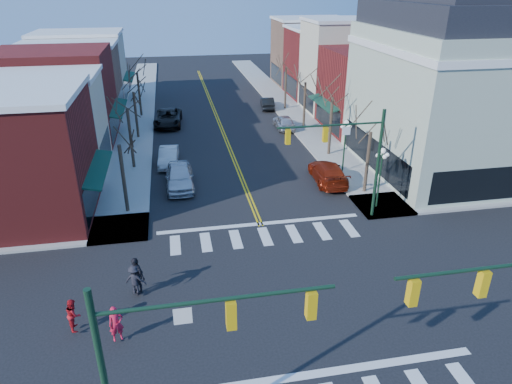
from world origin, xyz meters
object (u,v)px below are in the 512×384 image
car_left_mid (169,157)px  pedestrian_dark_b (135,279)px  lamppost_midblock (345,137)px  car_right_near (328,172)px  pedestrian_dark_a (136,275)px  car_left_near (180,176)px  pedestrian_red_a (116,324)px  victorian_corner (454,87)px  car_right_mid (284,122)px  pedestrian_red_b (74,314)px  lamppost_corner (381,168)px  car_right_far (267,103)px  car_left_far (168,118)px

car_left_mid → pedestrian_dark_b: 17.66m
lamppost_midblock → car_left_mid: size_ratio=1.01×
car_right_near → pedestrian_dark_a: bearing=43.7°
car_left_near → pedestrian_red_a: size_ratio=3.03×
car_left_mid → pedestrian_dark_b: bearing=-91.3°
victorian_corner → car_right_mid: 17.45m
pedestrian_red_b → pedestrian_dark_a: bearing=-59.0°
lamppost_corner → lamppost_midblock: size_ratio=1.00×
lamppost_corner → pedestrian_red_a: 19.05m
pedestrian_dark_b → victorian_corner: bearing=-132.3°
pedestrian_red_b → car_left_mid: bearing=-21.1°
pedestrian_red_b → pedestrian_dark_b: pedestrian_dark_b is taller
pedestrian_dark_b → car_right_far: bearing=-92.4°
pedestrian_red_a → lamppost_corner: bearing=14.8°
victorian_corner → lamppost_corner: size_ratio=3.29×
car_left_near → pedestrian_dark_a: size_ratio=2.57×
lamppost_corner → lamppost_midblock: bearing=90.0°
victorian_corner → pedestrian_red_a: victorian_corner is taller
pedestrian_red_a → car_left_near: bearing=62.1°
car_right_near → car_right_mid: car_right_near is taller
car_left_far → pedestrian_dark_a: size_ratio=3.00×
lamppost_midblock → car_left_mid: 14.60m
pedestrian_red_a → car_right_mid: bearing=46.9°
lamppost_midblock → car_left_near: bearing=-177.9°
car_left_near → car_left_far: car_left_near is taller
lamppost_midblock → car_right_near: bearing=-138.5°
victorian_corner → lamppost_corner: victorian_corner is taller
victorian_corner → car_left_near: bearing=180.0°
pedestrian_red_b → car_left_near: bearing=-27.6°
lamppost_corner → pedestrian_dark_a: lamppost_corner is taller
lamppost_midblock → car_right_near: lamppost_midblock is taller
car_right_mid → victorian_corner: bearing=128.4°
car_left_far → car_right_far: (11.83, 4.85, -0.14)m
pedestrian_red_b → pedestrian_dark_b: (2.53, 2.05, 0.04)m
car_left_near → pedestrian_red_a: pedestrian_red_a is taller
lamppost_midblock → car_left_mid: bearing=162.4°
pedestrian_dark_a → car_left_near: bearing=128.1°
lamppost_midblock → pedestrian_red_b: size_ratio=2.83×
car_right_near → pedestrian_dark_b: size_ratio=3.33×
car_left_far → car_right_mid: car_left_far is taller
lamppost_corner → pedestrian_red_b: lamppost_corner is taller
car_left_near → pedestrian_red_a: (-3.20, -15.83, 0.12)m
lamppost_corner → car_left_mid: 17.66m
lamppost_corner → car_right_far: (-1.80, 27.28, -2.28)m
lamppost_corner → car_left_near: (-13.00, 6.01, -2.10)m
car_right_mid → pedestrian_dark_a: size_ratio=2.18×
car_right_mid → car_right_far: size_ratio=1.03×
car_left_mid → car_right_far: 20.31m
pedestrian_dark_b → car_left_mid: bearing=-76.3°
car_left_mid → pedestrian_red_b: 20.09m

